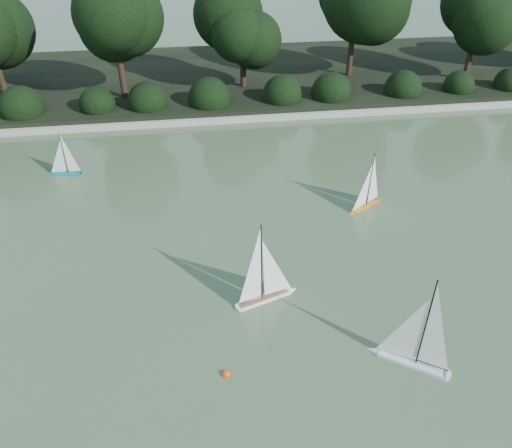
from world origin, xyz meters
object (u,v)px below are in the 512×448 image
(sailboat_white_a, at_px, (408,349))
(race_buoy, at_px, (226,375))
(sailboat_teal, at_px, (63,167))
(sailboat_white_b, at_px, (269,287))
(sailboat_orange, at_px, (364,199))

(sailboat_white_a, xyz_separation_m, race_buoy, (-2.74, 0.16, -0.27))
(sailboat_white_a, bearing_deg, race_buoy, 176.75)
(sailboat_teal, height_order, race_buoy, sailboat_teal)
(sailboat_white_b, xyz_separation_m, sailboat_orange, (2.62, 2.65, -0.04))
(sailboat_orange, xyz_separation_m, sailboat_teal, (-6.97, 2.66, -0.03))
(sailboat_white_b, distance_m, race_buoy, 1.82)
(sailboat_teal, bearing_deg, sailboat_white_a, -48.66)
(sailboat_teal, xyz_separation_m, race_buoy, (3.44, -6.87, -0.19))
(sailboat_white_a, bearing_deg, sailboat_teal, 131.34)
(sailboat_white_b, distance_m, sailboat_teal, 6.86)
(sailboat_orange, bearing_deg, sailboat_white_b, -134.61)
(sailboat_white_a, distance_m, race_buoy, 2.76)
(sailboat_orange, bearing_deg, race_buoy, -129.95)
(sailboat_white_b, xyz_separation_m, race_buoy, (-0.91, -1.56, -0.26))
(sailboat_teal, distance_m, race_buoy, 7.68)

